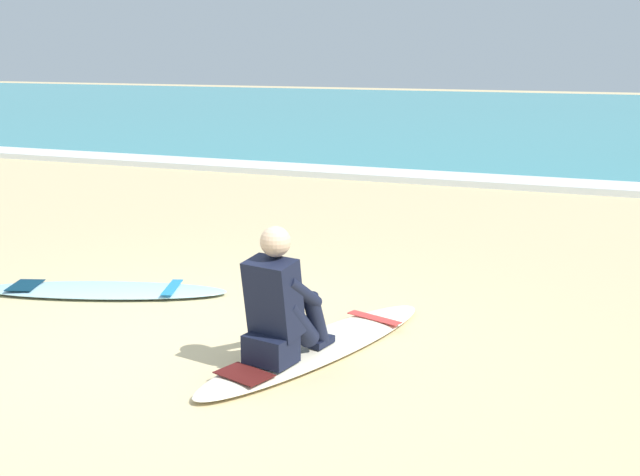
% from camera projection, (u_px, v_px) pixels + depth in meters
% --- Properties ---
extents(ground_plane, '(80.00, 80.00, 0.00)m').
position_uv_depth(ground_plane, '(189.00, 347.00, 5.90)').
color(ground_plane, '#CCB584').
extents(sea, '(80.00, 28.00, 0.10)m').
position_uv_depth(sea, '(535.00, 117.00, 25.70)').
color(sea, teal).
rests_on(sea, ground).
extents(breaking_foam, '(80.00, 0.90, 0.11)m').
position_uv_depth(breaking_foam, '(440.00, 178.00, 13.31)').
color(breaking_foam, white).
rests_on(breaking_foam, ground).
extents(surfboard_main, '(1.26, 2.48, 0.08)m').
position_uv_depth(surfboard_main, '(319.00, 346.00, 5.81)').
color(surfboard_main, '#EFE5C6').
rests_on(surfboard_main, ground).
extents(surfer_seated, '(0.46, 0.75, 0.95)m').
position_uv_depth(surfer_seated, '(281.00, 308.00, 5.43)').
color(surfer_seated, black).
rests_on(surfer_seated, surfboard_main).
extents(surfboard_spare_near, '(2.32, 1.22, 0.08)m').
position_uv_depth(surfboard_spare_near, '(103.00, 290.00, 7.17)').
color(surfboard_spare_near, '#9ED1E5').
rests_on(surfboard_spare_near, ground).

